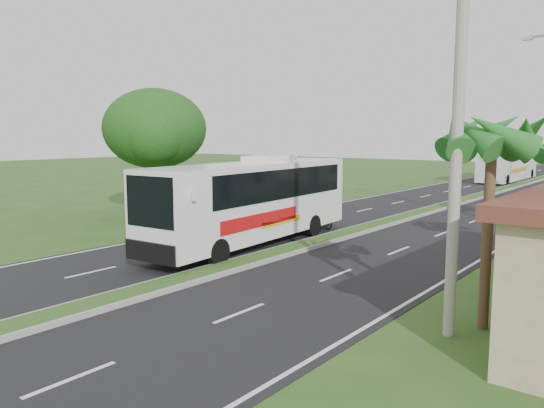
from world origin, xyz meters
The scene contains 11 objects.
ground centered at (0.00, 0.00, 0.00)m, with size 180.00×180.00×0.00m, color #27501D.
road_asphalt centered at (0.00, 20.00, 0.01)m, with size 14.00×160.00×0.02m, color black.
median_strip centered at (0.00, 20.00, 0.10)m, with size 1.20×160.00×0.18m.
lane_edge_left centered at (-6.70, 20.00, 0.00)m, with size 0.12×160.00×0.01m, color silver.
lane_edge_right centered at (6.70, 20.00, 0.00)m, with size 0.12×160.00×0.01m, color silver.
palm_verge_a centered at (9.00, 3.00, 4.74)m, with size 2.40×2.40×5.45m.
shade_tree centered at (-12.11, 10.02, 5.03)m, with size 6.30×6.00×7.54m.
utility_pole_a centered at (8.50, 2.00, 5.67)m, with size 1.60×0.28×11.00m.
coach_bus_main centered at (-2.05, 7.22, 2.15)m, with size 3.38×12.23×3.90m.
coach_bus_far centered at (-2.37, 49.43, 2.14)m, with size 2.88×12.96×3.77m.
motorcyclist centered at (-2.00, 12.46, 0.81)m, with size 1.95×1.10×2.28m.
Camera 1 is at (12.77, -10.34, 4.80)m, focal length 35.00 mm.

